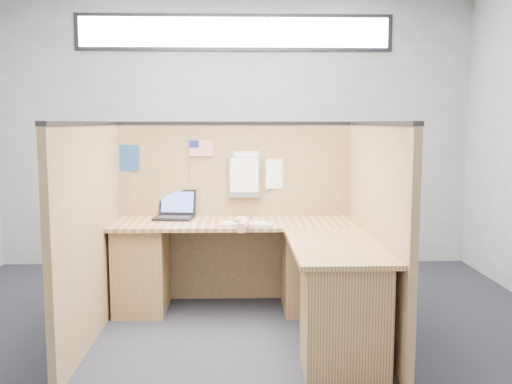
{
  "coord_description": "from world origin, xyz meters",
  "views": [
    {
      "loc": [
        0.03,
        -3.84,
        1.52
      ],
      "look_at": [
        0.17,
        0.5,
        0.99
      ],
      "focal_mm": 40.0,
      "sensor_mm": 36.0,
      "label": 1
    }
  ],
  "objects_px": {
    "l_desk": "(259,275)",
    "keyboard": "(245,224)",
    "laptop": "(174,211)",
    "mouse": "(241,223)"
  },
  "relations": [
    {
      "from": "laptop",
      "to": "keyboard",
      "type": "bearing_deg",
      "value": -27.24
    },
    {
      "from": "laptop",
      "to": "mouse",
      "type": "xyz_separation_m",
      "value": [
        0.55,
        -0.37,
        -0.03
      ]
    },
    {
      "from": "l_desk",
      "to": "keyboard",
      "type": "bearing_deg",
      "value": 116.97
    },
    {
      "from": "laptop",
      "to": "l_desk",
      "type": "bearing_deg",
      "value": -33.72
    },
    {
      "from": "keyboard",
      "to": "mouse",
      "type": "xyz_separation_m",
      "value": [
        -0.03,
        0.03,
        0.01
      ]
    },
    {
      "from": "l_desk",
      "to": "laptop",
      "type": "distance_m",
      "value": 0.99
    },
    {
      "from": "l_desk",
      "to": "keyboard",
      "type": "relative_size",
      "value": 4.47
    },
    {
      "from": "l_desk",
      "to": "keyboard",
      "type": "height_order",
      "value": "keyboard"
    },
    {
      "from": "l_desk",
      "to": "mouse",
      "type": "xyz_separation_m",
      "value": [
        -0.13,
        0.22,
        0.36
      ]
    },
    {
      "from": "l_desk",
      "to": "mouse",
      "type": "relative_size",
      "value": 18.03
    }
  ]
}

